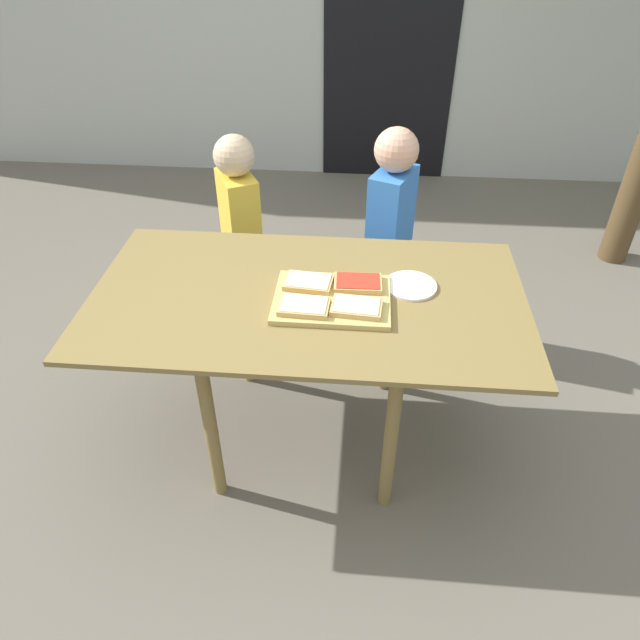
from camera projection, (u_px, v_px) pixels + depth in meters
ground_plane at (310, 433)px, 2.38m from camera, size 16.00×16.00×0.00m
house_door at (391, 32)px, 3.84m from camera, size 0.90×0.02×2.00m
dining_table at (308, 314)px, 2.00m from camera, size 1.47×0.81×0.69m
cutting_board at (332, 299)px, 1.92m from camera, size 0.39×0.30×0.02m
pizza_slice_near_left at (305, 306)px, 1.86m from camera, size 0.17×0.12×0.02m
pizza_slice_far_right at (358, 283)px, 1.96m from camera, size 0.16×0.11×0.02m
pizza_slice_far_left at (309, 282)px, 1.96m from camera, size 0.17×0.12×0.02m
pizza_slice_near_right at (357, 307)px, 1.85m from camera, size 0.17×0.12×0.02m
plate_white_right at (411, 286)px, 1.99m from camera, size 0.18×0.18×0.01m
child_left at (240, 221)px, 2.68m from camera, size 0.23×0.28×0.96m
child_right at (390, 224)px, 2.55m from camera, size 0.22×0.28×1.03m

